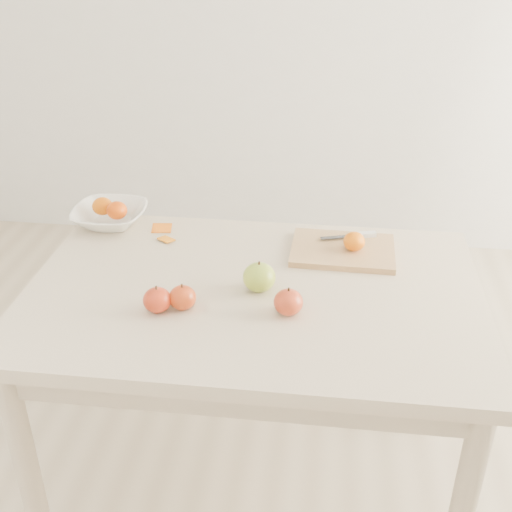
# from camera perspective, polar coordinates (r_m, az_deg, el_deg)

# --- Properties ---
(ground) EXTENTS (3.50, 3.50, 0.00)m
(ground) POSITION_cam_1_polar(r_m,az_deg,el_deg) (2.18, -0.17, -19.83)
(ground) COLOR #C6B293
(ground) RESTS_ON ground
(table) EXTENTS (1.20, 0.80, 0.75)m
(table) POSITION_cam_1_polar(r_m,az_deg,el_deg) (1.75, -0.20, -5.64)
(table) COLOR beige
(table) RESTS_ON ground
(cutting_board) EXTENTS (0.30, 0.22, 0.02)m
(cutting_board) POSITION_cam_1_polar(r_m,az_deg,el_deg) (1.87, 7.72, 0.51)
(cutting_board) COLOR tan
(cutting_board) RESTS_ON table
(board_tangerine) EXTENTS (0.06, 0.06, 0.05)m
(board_tangerine) POSITION_cam_1_polar(r_m,az_deg,el_deg) (1.85, 8.72, 1.29)
(board_tangerine) COLOR orange
(board_tangerine) RESTS_ON cutting_board
(fruit_bowl) EXTENTS (0.23, 0.23, 0.06)m
(fruit_bowl) POSITION_cam_1_polar(r_m,az_deg,el_deg) (2.07, -12.84, 3.49)
(fruit_bowl) COLOR white
(fruit_bowl) RESTS_ON table
(bowl_tangerine_near) EXTENTS (0.06, 0.06, 0.06)m
(bowl_tangerine_near) POSITION_cam_1_polar(r_m,az_deg,el_deg) (2.07, -13.49, 4.34)
(bowl_tangerine_near) COLOR #D15C07
(bowl_tangerine_near) RESTS_ON fruit_bowl
(bowl_tangerine_far) EXTENTS (0.06, 0.06, 0.06)m
(bowl_tangerine_far) POSITION_cam_1_polar(r_m,az_deg,el_deg) (2.03, -12.26, 3.99)
(bowl_tangerine_far) COLOR #D75107
(bowl_tangerine_far) RESTS_ON fruit_bowl
(orange_peel_a) EXTENTS (0.06, 0.05, 0.01)m
(orange_peel_a) POSITION_cam_1_polar(r_m,az_deg,el_deg) (2.01, -8.36, 2.36)
(orange_peel_a) COLOR orange
(orange_peel_a) RESTS_ON table
(orange_peel_b) EXTENTS (0.06, 0.05, 0.01)m
(orange_peel_b) POSITION_cam_1_polar(r_m,az_deg,el_deg) (1.94, -7.99, 1.42)
(orange_peel_b) COLOR orange
(orange_peel_b) RESTS_ON table
(paring_knife) EXTENTS (0.17, 0.07, 0.01)m
(paring_knife) POSITION_cam_1_polar(r_m,az_deg,el_deg) (1.93, 9.14, 1.84)
(paring_knife) COLOR silver
(paring_knife) RESTS_ON cutting_board
(apple_green) EXTENTS (0.09, 0.09, 0.08)m
(apple_green) POSITION_cam_1_polar(r_m,az_deg,el_deg) (1.66, 0.29, -1.90)
(apple_green) COLOR olive
(apple_green) RESTS_ON table
(apple_red_e) EXTENTS (0.07, 0.07, 0.07)m
(apple_red_e) POSITION_cam_1_polar(r_m,az_deg,el_deg) (1.58, 2.89, -4.12)
(apple_red_e) COLOR maroon
(apple_red_e) RESTS_ON table
(apple_red_c) EXTENTS (0.07, 0.07, 0.06)m
(apple_red_c) POSITION_cam_1_polar(r_m,az_deg,el_deg) (1.61, -6.55, -3.69)
(apple_red_c) COLOR #950F04
(apple_red_c) RESTS_ON table
(apple_red_b) EXTENTS (0.07, 0.07, 0.06)m
(apple_red_b) POSITION_cam_1_polar(r_m,az_deg,el_deg) (1.60, -8.77, -3.89)
(apple_red_b) COLOR maroon
(apple_red_b) RESTS_ON table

